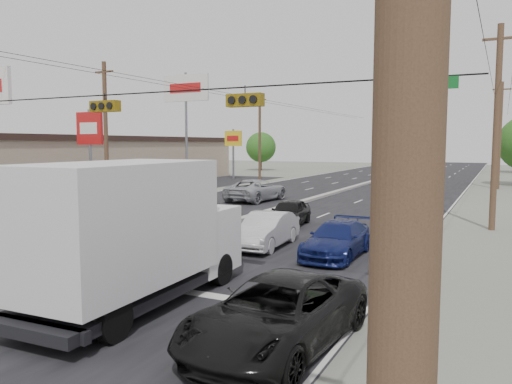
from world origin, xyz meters
TOP-DOWN VIEW (x-y plane):
  - ground at (0.00, 0.00)m, footprint 200.00×200.00m
  - road_surface at (0.00, 30.00)m, footprint 20.00×160.00m
  - center_median at (0.00, 30.00)m, footprint 0.50×160.00m
  - strip_mall at (-26.00, 25.00)m, footprint 12.00×42.00m
  - parking_lot at (-17.00, 25.00)m, footprint 10.00×42.00m
  - utility_pole_left_b at (-12.50, 15.00)m, footprint 1.60×0.30m
  - utility_pole_left_c at (-12.50, 40.00)m, footprint 1.60×0.30m
  - utility_pole_right_b at (12.50, 15.00)m, footprint 1.60×0.30m
  - utility_pole_right_c at (12.50, 40.00)m, footprint 1.60×0.30m
  - traffic_signals at (1.40, 0.00)m, footprint 25.00×0.30m
  - pole_sign_mid at (-17.00, 18.00)m, footprint 2.60×0.25m
  - pole_sign_billboard at (-14.50, 28.00)m, footprint 5.00×0.25m
  - pole_sign_far at (-16.00, 40.00)m, footprint 2.20×0.25m
  - tree_left_far at (-22.00, 60.00)m, footprint 4.80×4.80m
  - box_truck at (4.29, -2.05)m, footprint 2.87×7.60m
  - tan_sedan at (3.00, -1.06)m, footprint 2.29×5.12m
  - red_sedan at (1.40, 4.03)m, footprint 1.71×4.24m
  - black_suv at (8.76, -2.89)m, footprint 2.82×5.40m
  - queue_car_a at (3.00, 11.63)m, footprint 2.10×4.21m
  - queue_car_b at (4.23, 6.21)m, footprint 1.75×4.39m
  - queue_car_d at (7.38, 5.81)m, footprint 1.88×4.55m
  - oncoming_near at (-2.73, 11.49)m, footprint 2.02×4.54m
  - oncoming_far at (-3.55, 21.02)m, footprint 3.10×6.01m

SIDE VIEW (x-z plane):
  - ground at x=0.00m, z-range 0.00..0.00m
  - road_surface at x=0.00m, z-range -0.01..0.01m
  - parking_lot at x=-17.00m, z-range -0.01..0.01m
  - center_median at x=0.00m, z-range 0.00..0.20m
  - oncoming_near at x=-2.73m, z-range 0.00..1.29m
  - queue_car_d at x=7.38m, z-range 0.00..1.31m
  - red_sedan at x=1.40m, z-range 0.00..1.37m
  - queue_car_a at x=3.00m, z-range 0.00..1.38m
  - queue_car_b at x=4.23m, z-range 0.00..1.42m
  - black_suv at x=8.76m, z-range 0.00..1.45m
  - tan_sedan at x=3.00m, z-range 0.00..1.46m
  - oncoming_far at x=-3.55m, z-range 0.00..1.62m
  - box_truck at x=4.29m, z-range 0.05..3.86m
  - strip_mall at x=-26.00m, z-range 0.00..4.60m
  - tree_left_far at x=-22.00m, z-range 0.66..6.78m
  - pole_sign_far at x=-16.00m, z-range 1.41..7.41m
  - utility_pole_left_b at x=-12.50m, z-range 0.11..10.11m
  - utility_pole_left_c at x=-12.50m, z-range 0.11..10.11m
  - utility_pole_right_b at x=12.50m, z-range 0.11..10.11m
  - utility_pole_right_c at x=12.50m, z-range 0.11..10.11m
  - pole_sign_mid at x=-17.00m, z-range 1.61..8.61m
  - traffic_signals at x=1.40m, z-range 5.22..5.77m
  - pole_sign_billboard at x=-14.50m, z-range 3.37..14.37m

